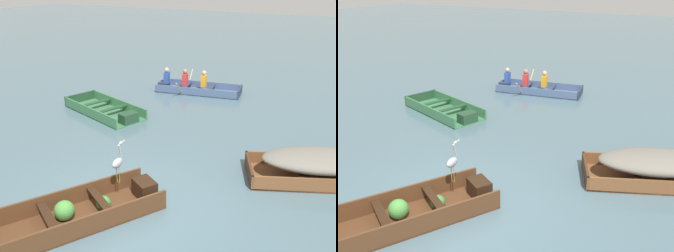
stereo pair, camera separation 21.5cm
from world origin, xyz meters
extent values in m
plane|color=#47606B|center=(0.00, 0.00, 0.00)|extent=(80.00, 80.00, 0.00)
cube|color=#4C2D19|center=(-0.53, -0.69, 0.02)|extent=(2.62, 3.42, 0.04)
cube|color=#4C2D19|center=(-0.98, -0.43, 0.21)|extent=(1.71, 2.90, 0.41)
cube|color=#4C2D19|center=(-0.07, -0.96, 0.21)|extent=(1.71, 2.90, 0.41)
cube|color=black|center=(0.22, 0.58, 0.23)|extent=(0.61, 0.56, 0.37)
cube|color=black|center=(-0.28, -0.26, 0.31)|extent=(0.95, 0.64, 0.04)
cube|color=black|center=(-0.78, -1.13, 0.31)|extent=(0.95, 0.64, 0.04)
sphere|color=#387533|center=(-0.24, -0.19, 0.18)|extent=(0.29, 0.29, 0.29)
sphere|color=#428438|center=(-0.70, -0.79, 0.23)|extent=(0.38, 0.38, 0.38)
cube|color=brown|center=(3.27, 3.10, 0.02)|extent=(3.39, 2.40, 0.04)
cube|color=brown|center=(3.03, 3.65, 0.17)|extent=(2.91, 1.30, 0.34)
cube|color=brown|center=(3.51, 2.55, 0.17)|extent=(2.91, 1.30, 0.34)
cube|color=#3F2716|center=(1.85, 2.48, 0.17)|extent=(0.54, 1.16, 0.34)
cube|color=#3F2716|center=(2.84, 2.91, 0.26)|extent=(0.60, 1.12, 0.04)
ellipsoid|color=#6B665B|center=(3.27, 3.10, 0.47)|extent=(2.84, 2.12, 0.43)
cube|color=#387047|center=(-3.64, 4.32, 0.02)|extent=(3.23, 2.10, 0.04)
cube|color=#387047|center=(-3.45, 4.88, 0.17)|extent=(2.86, 0.98, 0.35)
cube|color=#387047|center=(-3.82, 3.76, 0.17)|extent=(2.86, 0.98, 0.35)
cube|color=#1E3D27|center=(-5.04, 4.78, 0.17)|extent=(0.43, 1.18, 0.35)
cube|color=#1E3D27|center=(-2.39, 3.91, 0.19)|extent=(0.51, 0.64, 0.31)
cube|color=#1E3D27|center=(-3.21, 4.18, 0.26)|extent=(0.51, 1.12, 0.04)
cube|color=#1E3D27|center=(-4.07, 4.46, 0.26)|extent=(0.51, 1.12, 0.04)
cube|color=#475B7F|center=(-1.80, 7.96, 0.02)|extent=(3.38, 1.61, 0.04)
cube|color=#475B7F|center=(-1.72, 7.45, 0.15)|extent=(3.20, 0.60, 0.31)
cube|color=#475B7F|center=(-1.89, 8.47, 0.15)|extent=(3.20, 0.60, 0.31)
cube|color=#273246|center=(-0.23, 8.23, 0.15)|extent=(0.23, 1.07, 0.31)
cube|color=#273246|center=(-3.22, 7.72, 0.17)|extent=(0.44, 0.54, 0.28)
cube|color=#273246|center=(-2.28, 7.88, 0.23)|extent=(0.32, 0.99, 0.04)
cube|color=#273246|center=(-1.32, 8.04, 0.23)|extent=(0.32, 0.99, 0.04)
cube|color=orange|center=(-1.62, 7.99, 0.47)|extent=(0.22, 0.31, 0.44)
sphere|color=tan|center=(-1.62, 7.99, 0.79)|extent=(0.18, 0.18, 0.18)
cube|color=red|center=(-2.36, 7.86, 0.47)|extent=(0.22, 0.31, 0.44)
sphere|color=#9E7051|center=(-2.36, 7.86, 0.79)|extent=(0.18, 0.18, 0.18)
cube|color=#2D4CA5|center=(-3.11, 7.74, 0.47)|extent=(0.22, 0.31, 0.44)
sphere|color=tan|center=(-3.11, 7.74, 0.79)|extent=(0.18, 0.18, 0.18)
cylinder|color=tan|center=(-2.22, 7.04, 0.36)|extent=(0.15, 0.64, 0.55)
cylinder|color=tan|center=(-2.50, 8.69, 0.36)|extent=(0.15, 0.64, 0.55)
cylinder|color=olive|center=(-0.23, 0.27, 0.60)|extent=(0.02, 0.02, 0.35)
cylinder|color=olive|center=(-0.17, 0.27, 0.60)|extent=(0.02, 0.02, 0.35)
ellipsoid|color=#93999E|center=(-0.20, 0.27, 0.86)|extent=(0.16, 0.33, 0.18)
cylinder|color=#93999E|center=(-0.21, 0.39, 1.08)|extent=(0.05, 0.12, 0.28)
ellipsoid|color=#93999E|center=(-0.21, 0.43, 1.23)|extent=(0.07, 0.11, 0.06)
cone|color=gold|center=(-0.21, 0.51, 1.23)|extent=(0.03, 0.10, 0.02)
camera|label=1|loc=(3.76, -5.04, 4.33)|focal=40.00mm
camera|label=2|loc=(3.94, -4.93, 4.33)|focal=40.00mm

